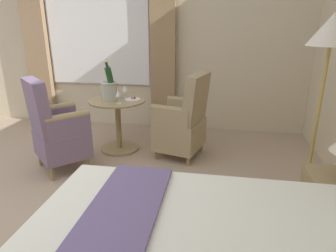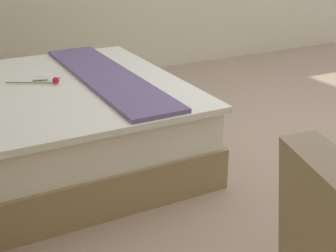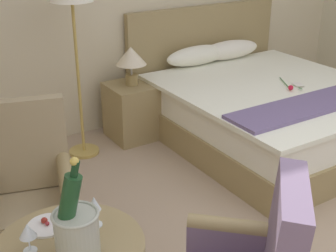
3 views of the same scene
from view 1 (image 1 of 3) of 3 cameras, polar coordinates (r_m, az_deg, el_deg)
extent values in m
cube|color=beige|center=(4.88, -12.79, 18.13)|extent=(0.12, 6.31, 3.06)
cube|color=white|center=(4.81, -13.20, 18.63)|extent=(0.02, 1.63, 1.84)
cube|color=white|center=(4.78, -13.35, 18.62)|extent=(0.02, 1.55, 1.81)
cube|color=#987952|center=(4.45, -0.96, 17.09)|extent=(0.10, 0.36, 2.84)
cube|color=#9E7E59|center=(5.20, -24.02, 15.82)|extent=(0.10, 0.36, 2.84)
cylinder|color=tan|center=(3.12, 24.35, -12.83)|extent=(0.28, 0.28, 0.03)
cylinder|color=tan|center=(2.83, 26.27, -0.58)|extent=(0.03, 0.03, 1.38)
cone|color=#EFE5C6|center=(2.70, 28.87, 15.87)|extent=(0.36, 0.36, 0.25)
cylinder|color=#998252|center=(3.99, -9.16, -4.17)|extent=(0.49, 0.49, 0.03)
cylinder|color=#998252|center=(3.88, -9.39, 0.02)|extent=(0.07, 0.07, 0.65)
cylinder|color=#998252|center=(3.79, -9.66, 4.78)|extent=(0.70, 0.70, 0.02)
cylinder|color=#B2B6A2|center=(3.78, -11.09, 6.47)|extent=(0.20, 0.20, 0.21)
torus|color=#B2B6A2|center=(3.76, -11.19, 8.06)|extent=(0.21, 0.21, 0.02)
cylinder|color=white|center=(3.76, -11.17, 7.76)|extent=(0.17, 0.17, 0.03)
cylinder|color=#1E4723|center=(3.77, -10.99, 8.83)|extent=(0.14, 0.10, 0.30)
cylinder|color=#193D1E|center=(3.71, -11.59, 11.35)|extent=(0.05, 0.04, 0.08)
sphere|color=gold|center=(3.70, -11.63, 11.87)|extent=(0.04, 0.04, 0.04)
cylinder|color=white|center=(3.61, -9.39, 4.28)|extent=(0.07, 0.07, 0.01)
cylinder|color=white|center=(3.60, -9.42, 4.98)|extent=(0.01, 0.01, 0.08)
cone|color=white|center=(3.58, -9.49, 6.18)|extent=(0.07, 0.07, 0.07)
cylinder|color=white|center=(3.92, -8.19, 5.52)|extent=(0.06, 0.06, 0.01)
cylinder|color=white|center=(3.91, -8.22, 6.08)|extent=(0.01, 0.01, 0.07)
cone|color=white|center=(3.89, -8.27, 7.08)|extent=(0.08, 0.08, 0.07)
cylinder|color=white|center=(3.76, -6.76, 5.06)|extent=(0.20, 0.20, 0.01)
sphere|color=#9D2B33|center=(3.76, -6.89, 5.33)|extent=(0.02, 0.02, 0.02)
sphere|color=maroon|center=(3.75, -6.42, 5.34)|extent=(0.03, 0.03, 0.03)
cylinder|color=#998252|center=(4.05, 0.65, -2.98)|extent=(0.04, 0.04, 0.11)
cylinder|color=#998252|center=(3.66, -2.42, -5.48)|extent=(0.04, 0.04, 0.11)
cylinder|color=#998252|center=(3.90, 6.40, -3.97)|extent=(0.04, 0.04, 0.11)
cylinder|color=#998252|center=(3.50, 3.87, -6.72)|extent=(0.04, 0.04, 0.11)
cube|color=tan|center=(3.68, 2.18, -1.46)|extent=(0.67, 0.64, 0.35)
cube|color=tan|center=(3.48, 5.40, 5.18)|extent=(0.55, 0.31, 0.59)
cube|color=tan|center=(3.81, 3.29, 3.42)|extent=(0.21, 0.48, 0.19)
cylinder|color=#998252|center=(3.78, 3.31, 4.78)|extent=(0.21, 0.48, 0.09)
cube|color=tan|center=(3.41, 0.45, 1.58)|extent=(0.21, 0.48, 0.19)
cylinder|color=#998252|center=(3.38, 0.45, 3.08)|extent=(0.21, 0.48, 0.09)
cylinder|color=#998252|center=(3.50, -14.65, -6.86)|extent=(0.04, 0.04, 0.16)
cylinder|color=#998252|center=(3.89, -17.19, -4.44)|extent=(0.04, 0.04, 0.16)
cylinder|color=#998252|center=(3.39, -21.27, -8.49)|extent=(0.04, 0.04, 0.16)
cylinder|color=#998252|center=(3.79, -23.17, -5.81)|extent=(0.04, 0.04, 0.16)
cube|color=slate|center=(3.55, -19.46, -3.12)|extent=(0.73, 0.73, 0.28)
cube|color=slate|center=(3.37, -23.51, 3.10)|extent=(0.46, 0.47, 0.61)
cube|color=slate|center=(3.28, -18.46, -0.21)|extent=(0.39, 0.38, 0.21)
cylinder|color=#998252|center=(3.25, -18.65, 1.57)|extent=(0.39, 0.38, 0.09)
cube|color=slate|center=(3.67, -20.62, 1.56)|extent=(0.39, 0.38, 0.21)
cylinder|color=#998252|center=(3.64, -20.81, 3.17)|extent=(0.39, 0.38, 0.09)
camera|label=2|loc=(4.13, 19.97, 18.34)|focal=50.00mm
camera|label=3|loc=(4.98, -28.87, 22.17)|focal=50.00mm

